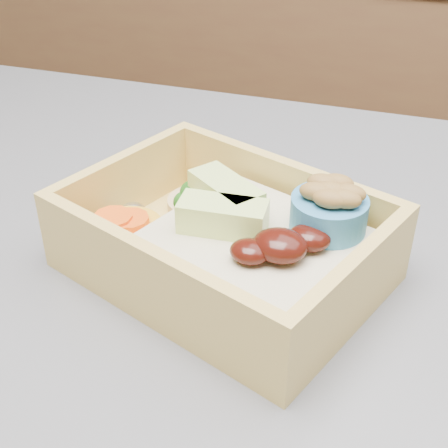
% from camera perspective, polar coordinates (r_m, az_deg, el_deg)
% --- Properties ---
extents(bento_box, '(0.23, 0.20, 0.07)m').
position_cam_1_polar(bento_box, '(0.39, 0.91, -1.69)').
color(bento_box, '#D7B459').
rests_on(bento_box, island).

